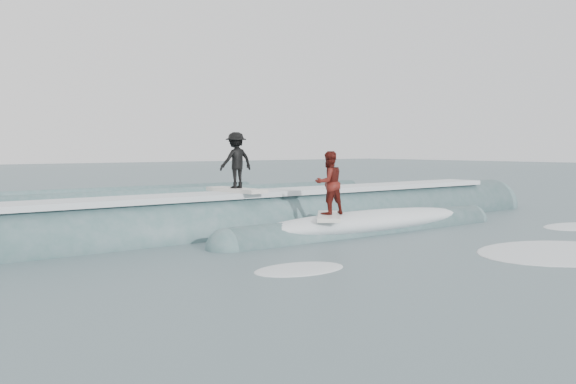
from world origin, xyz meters
TOP-DOWN VIEW (x-y plane):
  - ground at (0.00, 0.00)m, footprint 160.00×160.00m
  - breaking_wave at (0.27, 5.56)m, footprint 23.21×3.80m
  - surfer_black at (-0.96, 5.89)m, footprint 0.96×2.03m
  - surfer_red at (0.35, 3.69)m, footprint 1.75×1.85m
  - whitewater at (3.10, -0.85)m, footprint 12.65×5.96m
  - far_swells at (-1.79, 17.65)m, footprint 36.63×8.65m

SIDE VIEW (x-z plane):
  - ground at x=0.00m, z-range 0.00..0.00m
  - whitewater at x=3.10m, z-range -0.05..0.05m
  - far_swells at x=-1.79m, z-range -0.40..0.40m
  - breaking_wave at x=0.27m, z-range -0.97..1.07m
  - surfer_red at x=0.35m, z-range 0.43..2.12m
  - surfer_black at x=-0.96m, z-range 1.04..2.62m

